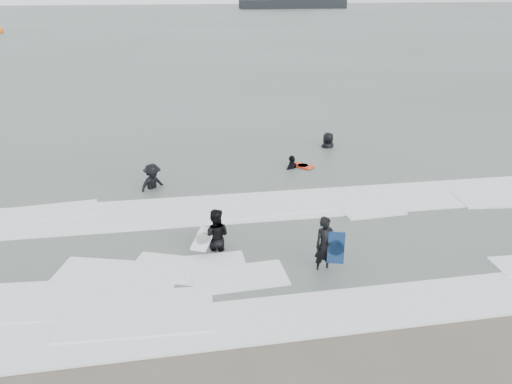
{
  "coord_description": "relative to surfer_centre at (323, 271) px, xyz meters",
  "views": [
    {
      "loc": [
        -2.49,
        -10.71,
        7.96
      ],
      "look_at": [
        0.0,
        5.0,
        1.1
      ],
      "focal_mm": 35.0,
      "sensor_mm": 36.0,
      "label": 1
    }
  ],
  "objects": [
    {
      "name": "surf_foam",
      "position": [
        -1.44,
        2.29,
        0.04
      ],
      "size": [
        30.03,
        9.06,
        0.09
      ],
      "color": "white",
      "rests_on": "ground"
    },
    {
      "name": "vessel_horizon",
      "position": [
        29.0,
        131.04,
        1.48
      ],
      "size": [
        29.39,
        5.25,
        3.99
      ],
      "color": "black",
      "rests_on": "ground"
    },
    {
      "name": "bodyboards",
      "position": [
        -0.57,
        3.32,
        0.5
      ],
      "size": [
        5.85,
        9.33,
        1.25
      ],
      "color": "#0F2447",
      "rests_on": "ground"
    },
    {
      "name": "buoy",
      "position": [
        -30.32,
        73.33,
        0.42
      ],
      "size": [
        1.0,
        1.0,
        1.65
      ],
      "color": "#D06409",
      "rests_on": "ground"
    },
    {
      "name": "surfer_breaker",
      "position": [
        -5.14,
        6.99,
        0.0
      ],
      "size": [
        1.45,
        1.35,
        1.96
      ],
      "primitive_type": "imported",
      "rotation": [
        0.0,
        0.0,
        0.64
      ],
      "color": "black",
      "rests_on": "ground"
    },
    {
      "name": "ground",
      "position": [
        -1.44,
        -1.41,
        0.0
      ],
      "size": [
        320.0,
        320.0,
        0.0
      ],
      "primitive_type": "plane",
      "color": "brown",
      "rests_on": "ground"
    },
    {
      "name": "surfer_wading",
      "position": [
        -3.03,
        1.77,
        0.0
      ],
      "size": [
        1.07,
        0.91,
        1.95
      ],
      "primitive_type": "imported",
      "rotation": [
        0.0,
        0.0,
        2.95
      ],
      "color": "black",
      "rests_on": "ground"
    },
    {
      "name": "surfer_centre",
      "position": [
        0.0,
        0.0,
        0.0
      ],
      "size": [
        0.72,
        0.55,
        1.76
      ],
      "primitive_type": "imported",
      "rotation": [
        0.0,
        0.0,
        0.21
      ],
      "color": "black",
      "rests_on": "ground"
    },
    {
      "name": "sea",
      "position": [
        -1.44,
        78.59,
        0.06
      ],
      "size": [
        320.0,
        320.0,
        0.0
      ],
      "primitive_type": "plane",
      "color": "#47544C",
      "rests_on": "ground"
    },
    {
      "name": "surfer_right_near",
      "position": [
        0.98,
        8.48,
        0.0
      ],
      "size": [
        1.09,
        0.99,
        1.78
      ],
      "primitive_type": "imported",
      "rotation": [
        0.0,
        0.0,
        -2.46
      ],
      "color": "black",
      "rests_on": "ground"
    },
    {
      "name": "surfer_right_far",
      "position": [
        3.43,
        11.08,
        0.0
      ],
      "size": [
        1.12,
        0.93,
        1.97
      ],
      "primitive_type": "imported",
      "rotation": [
        0.0,
        0.0,
        -2.77
      ],
      "color": "black",
      "rests_on": "ground"
    }
  ]
}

